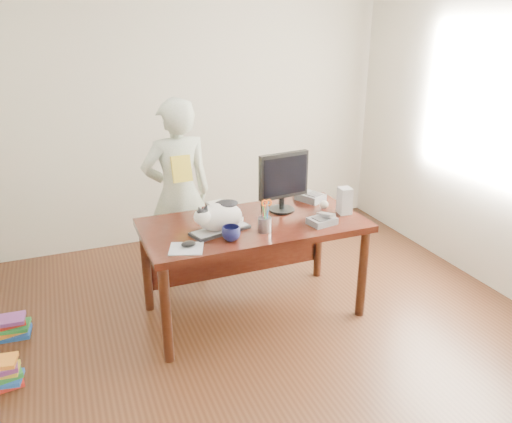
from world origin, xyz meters
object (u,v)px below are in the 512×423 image
Objects in this scene: coffee_mug at (231,233)px; book_pile_b at (11,327)px; calculator at (311,197)px; mouse at (188,244)px; desk at (250,237)px; book_pile_a at (1,374)px; baseball at (324,205)px; book_stack at (218,208)px; phone at (322,220)px; cat at (218,216)px; speaker at (345,201)px; person at (178,194)px; pen_cup at (265,223)px; keyboard at (220,230)px; monitor at (284,179)px.

coffee_mug is 1.74m from book_pile_b.
mouse is at bearing 179.03° from calculator.
book_pile_a is (-1.75, -0.28, -0.51)m from desk.
baseball is at bearing -2.70° from desk.
coffee_mug reaches higher than calculator.
book_pile_b is at bearing 175.09° from book_stack.
baseball reaches higher than book_pile_b.
phone reaches higher than book_pile_b.
cat is at bearing -110.20° from book_stack.
person reaches higher than speaker.
book_pile_b is (-1.55, 0.05, -0.71)m from book_stack.
baseball is at bearing -20.44° from book_stack.
pen_cup is (0.30, -0.10, -0.06)m from cat.
keyboard is at bearing 8.36° from cat.
desk is 6.31× the size of calculator.
person reaches higher than book_stack.
phone reaches higher than book_stack.
cat is at bearing 158.99° from phone.
keyboard is 0.97× the size of monitor.
baseball is at bearing 21.47° from pen_cup.
speaker is at bearing -16.11° from cat.
monitor is 2.28× the size of speaker.
book_stack is at bearing 58.64° from keyboard.
desk is 6.85× the size of pen_cup.
phone is 0.78× the size of book_pile_a.
baseball is at bearing 18.44° from coffee_mug.
book_pile_a is 1.05× the size of book_pile_b.
cat is at bearing 4.64° from book_pile_a.
monitor is at bearing 104.77° from phone.
monitor is at bearing 3.35° from cat.
phone is 2.30m from book_pile_a.
keyboard is at bearing 159.40° from pen_cup.
book_pile_a is at bearing -165.47° from book_stack.
book_stack reaches higher than baseball.
keyboard is at bearing -150.91° from desk.
person is 1.55m from book_pile_b.
phone is (0.43, -0.03, -0.04)m from pen_cup.
desk is 0.65m from calculator.
calculator is at bearing 152.22° from person.
speaker is at bearing -97.95° from calculator.
coffee_mug is 0.70m from phone.
person reaches higher than cat.
cat is at bearing -171.68° from baseball.
mouse is 0.95m from person.
baseball is (0.90, 0.13, -0.09)m from cat.
keyboard reaches higher than book_pile_b.
desk is at bearing -54.58° from book_stack.
book_stack is 0.77m from calculator.
coffee_mug is 0.48× the size of book_pile_b.
cat reaches higher than mouse.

